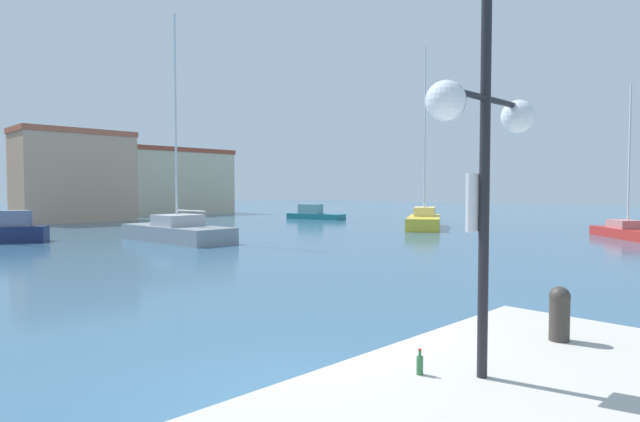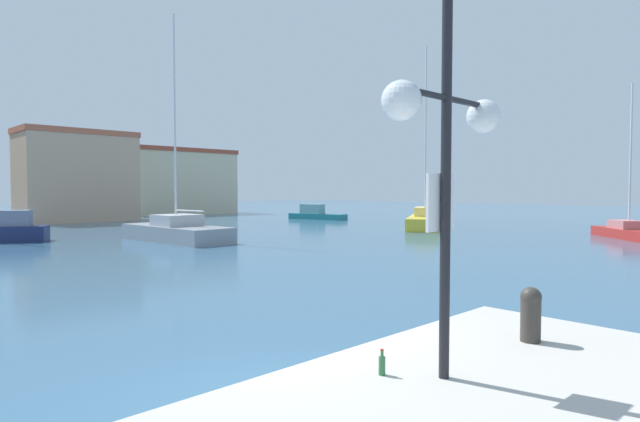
# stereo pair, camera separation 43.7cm
# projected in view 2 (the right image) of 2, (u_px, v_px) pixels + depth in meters

# --- Properties ---
(water) EXTENTS (160.00, 160.00, 0.00)m
(water) POSITION_uv_depth(u_px,v_px,m) (259.00, 238.00, 31.90)
(water) COLOR #38607F
(water) RESTS_ON ground
(lamppost) EXTENTS (1.76, 0.35, 3.98)m
(lamppost) POSITION_uv_depth(u_px,v_px,m) (446.00, 128.00, 4.96)
(lamppost) COLOR black
(lamppost) RESTS_ON pier_quay
(bottle) EXTENTS (0.07, 0.07, 0.26)m
(bottle) POSITION_uv_depth(u_px,v_px,m) (382.00, 365.00, 5.14)
(bottle) COLOR #2D6B3D
(bottle) RESTS_ON pier_quay
(mooring_bollard) EXTENTS (0.25, 0.25, 0.66)m
(mooring_bollard) POSITION_uv_depth(u_px,v_px,m) (531.00, 312.00, 6.26)
(mooring_bollard) COLOR #38332D
(mooring_bollard) RESTS_ON pier_quay
(sailboat_yellow_inner_mooring) EXTENTS (8.10, 6.27, 13.76)m
(sailboat_yellow_inner_mooring) POSITION_uv_depth(u_px,v_px,m) (425.00, 220.00, 39.76)
(sailboat_yellow_inner_mooring) COLOR gold
(sailboat_yellow_inner_mooring) RESTS_ON water
(sailboat_red_far_left) EXTENTS (5.48, 5.38, 9.29)m
(sailboat_red_far_left) POSITION_uv_depth(u_px,v_px,m) (628.00, 231.00, 31.41)
(sailboat_red_far_left) COLOR #B22823
(sailboat_red_far_left) RESTS_ON water
(sailboat_grey_outer_mooring) EXTENTS (3.08, 8.01, 12.91)m
(sailboat_grey_outer_mooring) POSITION_uv_depth(u_px,v_px,m) (176.00, 230.00, 29.92)
(sailboat_grey_outer_mooring) COLOR gray
(sailboat_grey_outer_mooring) RESTS_ON water
(sailboat_navy_distant_east) EXTENTS (5.13, 3.74, 7.40)m
(sailboat_navy_distant_east) POSITION_uv_depth(u_px,v_px,m) (1.00, 230.00, 29.20)
(sailboat_navy_distant_east) COLOR #19234C
(sailboat_navy_distant_east) RESTS_ON water
(motorboat_teal_mid_harbor) EXTENTS (2.84, 6.23, 1.49)m
(motorboat_teal_mid_harbor) POSITION_uv_depth(u_px,v_px,m) (316.00, 214.00, 51.67)
(motorboat_teal_mid_harbor) COLOR #1E707A
(motorboat_teal_mid_harbor) RESTS_ON water
(yacht_club) EXTENTS (9.91, 5.25, 8.37)m
(yacht_club) POSITION_uv_depth(u_px,v_px,m) (77.00, 176.00, 47.98)
(yacht_club) COLOR tan
(yacht_club) RESTS_ON ground
(waterfront_apartments) EXTENTS (13.45, 7.18, 7.77)m
(waterfront_apartments) POSITION_uv_depth(u_px,v_px,m) (175.00, 182.00, 62.42)
(waterfront_apartments) COLOR beige
(waterfront_apartments) RESTS_ON ground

